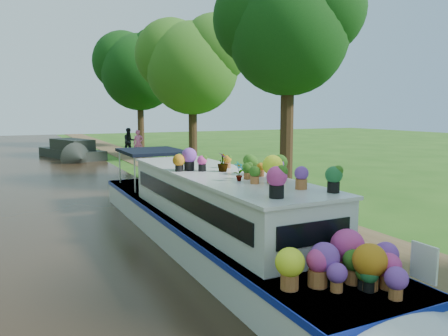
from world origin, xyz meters
TOP-DOWN VIEW (x-y plane):
  - ground at (0.00, 0.00)m, footprint 100.00×100.00m
  - canal_water at (-6.00, 0.00)m, footprint 10.00×100.00m
  - towpath at (1.20, 0.00)m, footprint 2.20×100.00m
  - plant_boat at (-2.25, -3.24)m, footprint 2.29×13.52m
  - tree_near_overhang at (3.79, 3.06)m, footprint 5.52×5.28m
  - tree_near_mid at (4.48, 15.08)m, footprint 6.90×6.60m
  - tree_near_far at (3.98, 26.09)m, footprint 7.59×7.26m
  - second_boat at (-2.75, 18.69)m, footprint 3.84×7.21m
  - sandwich_board at (0.53, -3.99)m, footprint 0.74×0.75m
  - pedestrian_pink at (1.41, 17.31)m, footprint 0.79×0.63m
  - pedestrian_dark at (1.36, 19.62)m, footprint 0.98×0.79m
  - verge_plant at (0.05, -0.37)m, footprint 0.39×0.34m

SIDE VIEW (x-z plane):
  - ground at x=0.00m, z-range 0.00..0.00m
  - canal_water at x=-6.00m, z-range 0.00..0.02m
  - towpath at x=1.20m, z-range 0.00..0.03m
  - verge_plant at x=0.05m, z-range 0.00..0.42m
  - sandwich_board at x=0.53m, z-range -0.02..1.07m
  - second_boat at x=-2.75m, z-range -0.12..1.19m
  - plant_boat at x=-2.25m, z-range -0.29..2.00m
  - pedestrian_pink at x=1.41m, z-range 0.03..1.92m
  - pedestrian_dark at x=1.36m, z-range 0.03..1.97m
  - tree_near_mid at x=4.48m, z-range 1.74..11.14m
  - tree_near_overhang at x=3.79m, z-range 2.11..11.10m
  - tree_near_far at x=3.98m, z-range 1.90..12.20m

